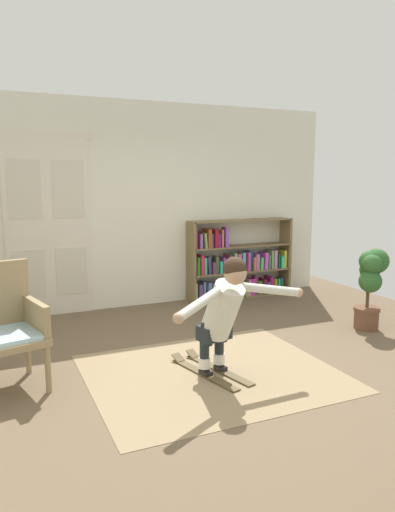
{
  "coord_description": "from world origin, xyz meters",
  "views": [
    {
      "loc": [
        -2.01,
        -4.0,
        1.82
      ],
      "look_at": [
        -0.07,
        0.37,
        1.05
      ],
      "focal_mm": 33.5,
      "sensor_mm": 36.0,
      "label": 1
    }
  ],
  "objects_px": {
    "potted_plant": "(371,279)",
    "bookshelf": "(237,265)",
    "wicker_chair": "(2,324)",
    "person_skier": "(224,308)",
    "skis_pair": "(210,370)"
  },
  "relations": [
    {
      "from": "potted_plant",
      "to": "bookshelf",
      "type": "bearing_deg",
      "value": 110.1
    },
    {
      "from": "bookshelf",
      "to": "skis_pair",
      "type": "bearing_deg",
      "value": -123.32
    },
    {
      "from": "skis_pair",
      "to": "person_skier",
      "type": "xyz_separation_m",
      "value": [
        0.05,
        -0.2,
        0.65
      ]
    },
    {
      "from": "bookshelf",
      "to": "skis_pair",
      "type": "distance_m",
      "value": 3.01
    },
    {
      "from": "bookshelf",
      "to": "wicker_chair",
      "type": "bearing_deg",
      "value": -149.01
    },
    {
      "from": "bookshelf",
      "to": "potted_plant",
      "type": "height_order",
      "value": "bookshelf"
    },
    {
      "from": "bookshelf",
      "to": "skis_pair",
      "type": "height_order",
      "value": "bookshelf"
    },
    {
      "from": "wicker_chair",
      "to": "skis_pair",
      "type": "xyz_separation_m",
      "value": [
        1.79,
        -0.43,
        -0.56
      ]
    },
    {
      "from": "wicker_chair",
      "to": "potted_plant",
      "type": "distance_m",
      "value": 4.17
    },
    {
      "from": "wicker_chair",
      "to": "potted_plant",
      "type": "xyz_separation_m",
      "value": [
        4.17,
        0.01,
        0.04
      ]
    },
    {
      "from": "bookshelf",
      "to": "person_skier",
      "type": "relative_size",
      "value": 1.17
    },
    {
      "from": "bookshelf",
      "to": "person_skier",
      "type": "distance_m",
      "value": 3.12
    },
    {
      "from": "person_skier",
      "to": "skis_pair",
      "type": "bearing_deg",
      "value": 103.67
    },
    {
      "from": "bookshelf",
      "to": "potted_plant",
      "type": "distance_m",
      "value": 2.18
    },
    {
      "from": "potted_plant",
      "to": "skis_pair",
      "type": "bearing_deg",
      "value": -169.48
    }
  ]
}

